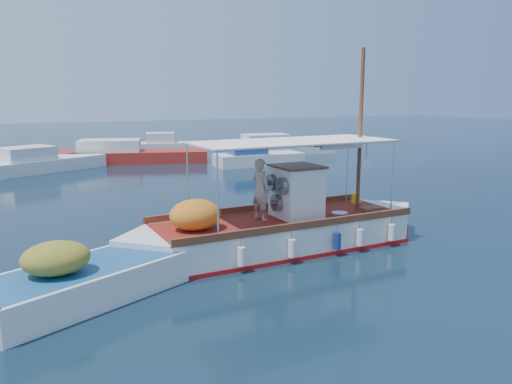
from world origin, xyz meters
name	(u,v)px	position (x,y,z in m)	size (l,w,h in m)	color
ground	(296,244)	(0.00, 0.00, 0.00)	(160.00, 160.00, 0.00)	black
fishing_caique	(280,231)	(-0.66, -0.15, 0.55)	(10.27, 3.08, 6.27)	white
dinghy	(91,282)	(-6.36, -1.56, 0.36)	(6.42, 3.93, 1.72)	white
bg_boat_nw	(41,164)	(-6.51, 19.89, 0.49)	(7.56, 5.45, 1.80)	silver
bg_boat_n	(128,155)	(-0.78, 22.08, 0.49)	(10.58, 5.61, 1.80)	#A5241B
bg_boat_ne	(256,158)	(6.64, 16.83, 0.49)	(5.95, 2.44, 1.80)	silver
bg_boat_e	(277,148)	(11.04, 22.13, 0.49)	(8.79, 3.47, 1.80)	silver
bg_boat_far_n	(169,146)	(3.55, 27.13, 0.49)	(6.04, 3.43, 1.80)	silver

